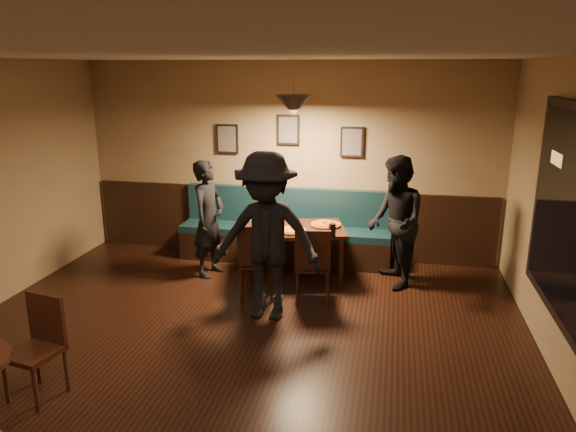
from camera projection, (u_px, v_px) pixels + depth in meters
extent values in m
plane|color=black|center=(212.00, 382.00, 4.78)|extent=(7.00, 7.00, 0.00)
plane|color=silver|center=(198.00, 53.00, 4.03)|extent=(7.00, 7.00, 0.00)
plane|color=#8C704F|center=(289.00, 161.00, 7.71)|extent=(6.00, 0.00, 6.00)
cube|color=black|center=(288.00, 222.00, 7.92)|extent=(5.88, 0.06, 1.00)
plane|color=black|center=(575.00, 223.00, 4.29)|extent=(0.00, 2.40, 2.40)
cube|color=black|center=(227.00, 139.00, 7.77)|extent=(0.32, 0.04, 0.42)
cube|color=black|center=(288.00, 130.00, 7.56)|extent=(0.32, 0.04, 0.42)
cube|color=black|center=(352.00, 142.00, 7.43)|extent=(0.32, 0.04, 0.42)
cone|color=black|center=(294.00, 105.00, 6.53)|extent=(0.44, 0.44, 0.25)
cube|color=black|center=(293.00, 253.00, 7.03)|extent=(1.48, 1.15, 0.70)
imported|color=black|center=(209.00, 219.00, 7.07)|extent=(0.48, 0.63, 1.55)
imported|color=black|center=(395.00, 222.00, 6.69)|extent=(0.83, 0.95, 1.67)
imported|color=black|center=(266.00, 237.00, 5.80)|extent=(1.24, 0.76, 1.86)
cylinder|color=#CB5D26|center=(268.00, 222.00, 7.12)|extent=(0.49, 0.49, 0.04)
cylinder|color=#C46C25|center=(292.00, 230.00, 6.75)|extent=(0.42, 0.42, 0.04)
cylinder|color=orange|center=(326.00, 225.00, 6.99)|extent=(0.52, 0.52, 0.04)
cylinder|color=black|center=(333.00, 230.00, 6.55)|extent=(0.08, 0.08, 0.17)
cylinder|color=#970513|center=(329.00, 227.00, 6.75)|extent=(0.03, 0.03, 0.12)
cube|color=#1E7325|center=(255.00, 219.00, 7.31)|extent=(0.16, 0.16, 0.01)
cube|color=#1C6B29|center=(248.00, 232.00, 6.75)|extent=(0.17, 0.17, 0.01)
cube|color=silver|center=(287.00, 236.00, 6.59)|extent=(0.19, 0.09, 0.00)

